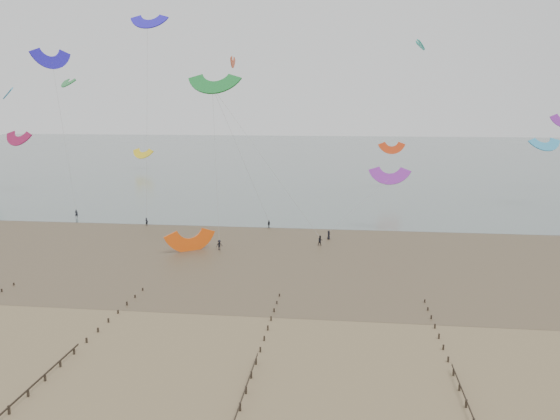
{
  "coord_description": "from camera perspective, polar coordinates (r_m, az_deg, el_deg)",
  "views": [
    {
      "loc": [
        11.83,
        -53.2,
        24.16
      ],
      "look_at": [
        2.17,
        28.0,
        8.0
      ],
      "focal_mm": 35.0,
      "sensor_mm": 36.0,
      "label": 1
    }
  ],
  "objects": [
    {
      "name": "ground",
      "position": [
        59.61,
        -5.39,
        -12.78
      ],
      "size": [
        500.0,
        500.0,
        0.0
      ],
      "primitive_type": "plane",
      "color": "brown",
      "rests_on": "ground"
    },
    {
      "name": "sea_and_shore",
      "position": [
        92.25,
        -3.39,
        -4.02
      ],
      "size": [
        500.0,
        665.0,
        0.03
      ],
      "color": "#475654",
      "rests_on": "ground"
    },
    {
      "name": "kitesurfer_lead",
      "position": [
        111.79,
        -13.77,
        -1.19
      ],
      "size": [
        0.71,
        0.58,
        1.66
      ],
      "primitive_type": "imported",
      "rotation": [
        0.0,
        0.0,
        2.78
      ],
      "color": "black",
      "rests_on": "ground"
    },
    {
      "name": "kitesurfers",
      "position": [
        101.4,
        10.9,
        -2.32
      ],
      "size": [
        118.06,
        25.04,
        1.78
      ],
      "color": "black",
      "rests_on": "ground"
    },
    {
      "name": "grounded_kite",
      "position": [
        91.78,
        -9.32,
        -4.24
      ],
      "size": [
        9.18,
        8.84,
        3.98
      ],
      "primitive_type": null,
      "rotation": [
        1.54,
        0.0,
        0.63
      ],
      "color": "#FF5710",
      "rests_on": "ground"
    },
    {
      "name": "kites_airborne",
      "position": [
        141.55,
        -2.95,
        9.5
      ],
      "size": [
        249.22,
        127.51,
        39.53
      ],
      "color": "#D93F91",
      "rests_on": "ground"
    }
  ]
}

